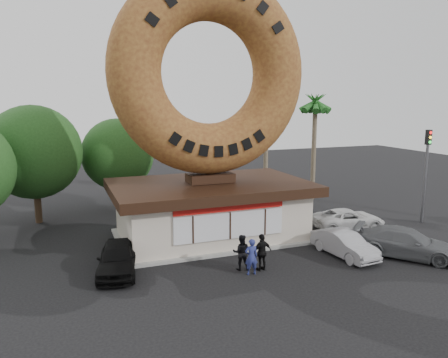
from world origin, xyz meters
TOP-DOWN VIEW (x-y plane):
  - ground at (0.00, 0.00)m, footprint 90.00×90.00m
  - donut_shop at (0.00, 5.98)m, footprint 11.20×7.20m
  - giant_donut at (0.00, 6.00)m, footprint 11.15×2.84m
  - tree_west at (-9.50, 13.00)m, footprint 6.00×6.00m
  - tree_mid at (-4.00, 15.00)m, footprint 5.20×5.20m
  - palm_near at (7.50, 14.00)m, footprint 2.60×2.60m
  - palm_far at (11.00, 12.50)m, footprint 2.60×2.60m
  - street_lamp at (-1.86, 16.00)m, footprint 2.11×0.20m
  - traffic_signal at (14.00, 3.99)m, footprint 0.30×0.38m
  - person_left at (-0.06, 0.11)m, footprint 0.65×0.46m
  - person_center at (-0.26, 0.81)m, footprint 1.01×0.91m
  - person_right at (0.61, 0.38)m, footprint 1.10×0.60m
  - car_black at (-5.80, 2.49)m, footprint 2.52×4.52m
  - car_silver at (5.39, 0.57)m, footprint 1.76×4.05m
  - car_grey at (8.29, -0.63)m, footprint 4.93×5.17m
  - car_white at (8.59, 4.54)m, footprint 4.74×2.70m

SIDE VIEW (x-z plane):
  - ground at x=0.00m, z-range 0.00..0.00m
  - car_white at x=8.59m, z-range 0.00..1.25m
  - car_silver at x=5.39m, z-range 0.00..1.30m
  - car_black at x=-5.80m, z-range 0.00..1.45m
  - car_grey at x=8.29m, z-range 0.00..1.48m
  - person_left at x=-0.06m, z-range 0.00..1.71m
  - person_center at x=-0.26m, z-range 0.00..1.71m
  - person_right at x=0.61m, z-range 0.00..1.78m
  - donut_shop at x=0.00m, z-range -0.13..3.67m
  - traffic_signal at x=14.00m, z-range 0.83..6.90m
  - tree_mid at x=-4.00m, z-range 0.70..7.33m
  - street_lamp at x=-1.86m, z-range 0.48..8.48m
  - tree_west at x=-9.50m, z-range 0.82..8.47m
  - palm_far at x=11.00m, z-range 3.11..11.86m
  - palm_near at x=7.50m, z-range 3.54..13.29m
  - giant_donut at x=0.00m, z-range 3.80..14.95m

